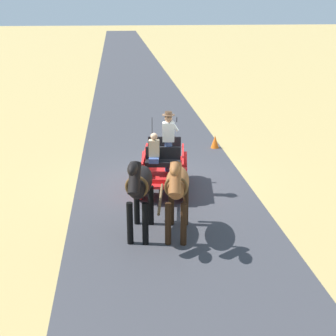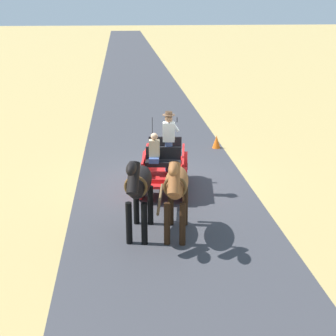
{
  "view_description": "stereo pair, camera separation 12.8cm",
  "coord_description": "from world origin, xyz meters",
  "px_view_note": "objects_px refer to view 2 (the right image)",
  "views": [
    {
      "loc": [
        1.35,
        14.37,
        5.5
      ],
      "look_at": [
        -0.0,
        1.74,
        1.1
      ],
      "focal_mm": 52.12,
      "sensor_mm": 36.0,
      "label": 1
    },
    {
      "loc": [
        1.22,
        14.39,
        5.5
      ],
      "look_at": [
        -0.0,
        1.74,
        1.1
      ],
      "focal_mm": 52.12,
      "sensor_mm": 36.0,
      "label": 2
    }
  ],
  "objects_px": {
    "traffic_cone": "(216,142)",
    "horse_drawn_carriage": "(164,165)",
    "horse_near_side": "(176,186)",
    "horse_off_side": "(139,185)"
  },
  "relations": [
    {
      "from": "traffic_cone",
      "to": "horse_drawn_carriage",
      "type": "bearing_deg",
      "value": 60.27
    },
    {
      "from": "traffic_cone",
      "to": "horse_near_side",
      "type": "bearing_deg",
      "value": 71.74
    },
    {
      "from": "horse_near_side",
      "to": "traffic_cone",
      "type": "relative_size",
      "value": 4.42
    },
    {
      "from": "horse_drawn_carriage",
      "to": "horse_off_side",
      "type": "relative_size",
      "value": 2.04
    },
    {
      "from": "horse_drawn_carriage",
      "to": "horse_near_side",
      "type": "bearing_deg",
      "value": 90.31
    },
    {
      "from": "horse_drawn_carriage",
      "to": "traffic_cone",
      "type": "distance_m",
      "value": 4.93
    },
    {
      "from": "horse_near_side",
      "to": "horse_off_side",
      "type": "relative_size",
      "value": 1.0
    },
    {
      "from": "horse_drawn_carriage",
      "to": "horse_off_side",
      "type": "distance_m",
      "value": 3.1
    },
    {
      "from": "horse_drawn_carriage",
      "to": "traffic_cone",
      "type": "height_order",
      "value": "horse_drawn_carriage"
    },
    {
      "from": "horse_near_side",
      "to": "traffic_cone",
      "type": "distance_m",
      "value": 7.78
    }
  ]
}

